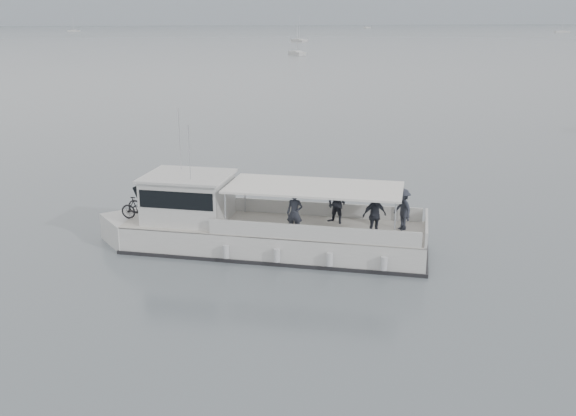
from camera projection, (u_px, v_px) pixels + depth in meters
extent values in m
plane|color=#505B5F|center=(410.00, 226.00, 26.10)|extent=(1400.00, 1400.00, 0.00)
cube|color=#939EA8|center=(149.00, 8.00, 545.08)|extent=(1400.00, 90.00, 28.00)
cube|color=silver|center=(275.00, 240.00, 23.28)|extent=(11.02, 7.09, 1.17)
cube|color=silver|center=(136.00, 231.00, 24.33)|extent=(2.67, 2.67, 1.17)
cube|color=beige|center=(274.00, 225.00, 23.11)|extent=(11.02, 7.09, 0.05)
cube|color=black|center=(275.00, 250.00, 23.38)|extent=(11.23, 7.26, 0.16)
cube|color=silver|center=(325.00, 210.00, 24.02)|extent=(6.59, 3.06, 0.54)
cube|color=silver|center=(312.00, 233.00, 21.42)|extent=(6.59, 3.06, 0.54)
cube|color=silver|center=(426.00, 228.00, 21.99)|extent=(1.27, 2.66, 0.54)
cube|color=silver|center=(188.00, 198.00, 23.51)|extent=(3.63, 3.40, 1.62)
cube|color=black|center=(153.00, 193.00, 23.74)|extent=(1.39, 2.26, 1.04)
cube|color=black|center=(188.00, 191.00, 23.43)|extent=(3.48, 3.36, 0.63)
cube|color=silver|center=(187.00, 176.00, 23.26)|extent=(3.86, 3.64, 0.09)
cube|color=white|center=(314.00, 187.00, 22.40)|extent=(6.69, 4.99, 0.07)
cylinder|color=silver|center=(225.00, 213.00, 22.00)|extent=(0.07, 0.07, 1.48)
cylinder|color=silver|center=(245.00, 194.00, 24.36)|extent=(0.07, 0.07, 1.48)
cylinder|color=silver|center=(395.00, 224.00, 20.88)|extent=(0.07, 0.07, 1.48)
cylinder|color=silver|center=(398.00, 203.00, 23.24)|extent=(0.07, 0.07, 1.48)
cylinder|color=silver|center=(180.00, 139.00, 23.79)|extent=(0.04, 0.04, 2.34)
cylinder|color=silver|center=(189.00, 153.00, 22.31)|extent=(0.04, 0.04, 1.98)
cylinder|color=silver|center=(226.00, 252.00, 22.05)|extent=(0.29, 0.29, 0.45)
cylinder|color=silver|center=(277.00, 255.00, 21.70)|extent=(0.29, 0.29, 0.45)
cylinder|color=silver|center=(330.00, 259.00, 21.35)|extent=(0.29, 0.29, 0.45)
cylinder|color=silver|center=(384.00, 263.00, 21.00)|extent=(0.29, 0.29, 0.45)
imported|color=black|center=(147.00, 204.00, 24.31)|extent=(1.63, 1.13, 0.81)
imported|color=black|center=(139.00, 208.00, 23.63)|extent=(1.46, 0.95, 0.85)
imported|color=#292C37|center=(295.00, 213.00, 21.96)|extent=(0.66, 0.57, 1.51)
imported|color=#292C37|center=(337.00, 204.00, 23.06)|extent=(0.91, 0.93, 1.51)
imported|color=#292C37|center=(374.00, 216.00, 21.69)|extent=(0.93, 0.50, 1.51)
imported|color=#292C37|center=(402.00, 210.00, 22.36)|extent=(0.68, 1.04, 1.51)
cube|color=silver|center=(299.00, 41.00, 207.34)|extent=(4.32, 7.18, 0.75)
cube|color=silver|center=(299.00, 40.00, 207.25)|extent=(2.60, 2.89, 0.45)
cylinder|color=silver|center=(299.00, 28.00, 206.16)|extent=(0.08, 0.08, 7.52)
cube|color=silver|center=(562.00, 32.00, 314.79)|extent=(7.21, 3.63, 0.75)
cube|color=silver|center=(562.00, 31.00, 314.69)|extent=(2.77, 2.40, 0.45)
cylinder|color=silver|center=(563.00, 23.00, 313.60)|extent=(0.08, 0.08, 7.59)
cube|color=silver|center=(74.00, 31.00, 330.12)|extent=(6.38, 3.26, 0.75)
cube|color=silver|center=(74.00, 30.00, 330.03)|extent=(2.46, 2.14, 0.45)
cylinder|color=silver|center=(73.00, 24.00, 329.07)|extent=(0.08, 0.08, 6.71)
cube|color=silver|center=(367.00, 28.00, 416.38)|extent=(5.92, 5.63, 0.75)
cube|color=silver|center=(367.00, 27.00, 416.29)|extent=(2.77, 2.74, 0.45)
cube|color=silver|center=(297.00, 53.00, 138.23)|extent=(2.77, 5.57, 0.75)
cube|color=silver|center=(297.00, 52.00, 138.13)|extent=(1.85, 2.14, 0.45)
cylinder|color=silver|center=(297.00, 38.00, 137.29)|extent=(0.08, 0.08, 5.87)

